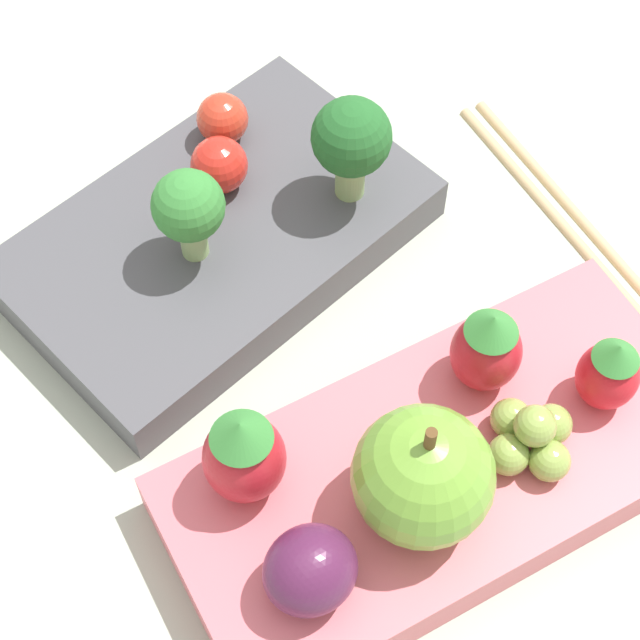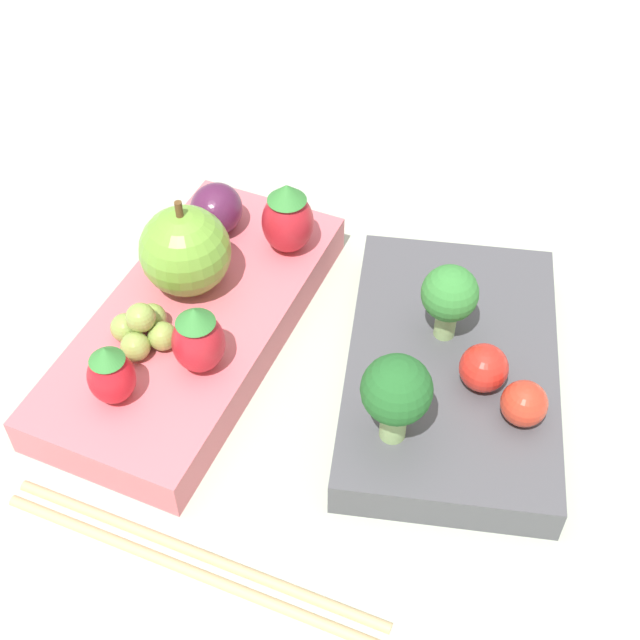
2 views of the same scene
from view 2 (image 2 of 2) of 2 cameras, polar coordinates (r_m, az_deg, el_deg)
ground_plane at (r=0.54m, az=-0.25°, el=-2.14°), size 4.00×4.00×0.00m
bento_box_savoury at (r=0.53m, az=8.40°, el=-3.09°), size 0.21×0.15×0.02m
bento_box_fruit at (r=0.55m, az=-8.05°, el=-0.32°), size 0.24×0.13×0.03m
broccoli_floret_0 at (r=0.45m, az=4.91°, el=-4.64°), size 0.04×0.04×0.06m
broccoli_floret_1 at (r=0.51m, az=8.29°, el=1.55°), size 0.03×0.03×0.05m
cherry_tomato_0 at (r=0.50m, az=10.44°, el=-3.04°), size 0.03×0.03×0.03m
cherry_tomato_1 at (r=0.49m, az=12.93°, el=-5.23°), size 0.03×0.03×0.03m
apple at (r=0.54m, az=-8.63°, el=4.40°), size 0.06×0.06×0.06m
strawberry_0 at (r=0.49m, az=-7.82°, el=-1.21°), size 0.03×0.03×0.05m
strawberry_1 at (r=0.56m, az=-2.09°, el=6.53°), size 0.03×0.03×0.05m
strawberry_2 at (r=0.49m, az=-13.25°, el=-3.39°), size 0.03×0.03×0.04m
plum at (r=0.58m, az=-6.66°, el=7.06°), size 0.04×0.03×0.03m
grape_cluster at (r=0.52m, az=-11.26°, el=-0.57°), size 0.04×0.04×0.03m
chopsticks_pair at (r=0.47m, az=-8.25°, el=-14.87°), size 0.04×0.21×0.01m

